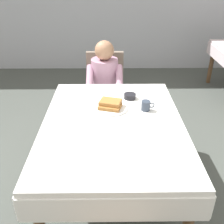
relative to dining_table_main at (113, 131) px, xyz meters
name	(u,v)px	position (x,y,z in m)	size (l,w,h in m)	color
ground_plane	(113,190)	(0.00, 0.00, -0.65)	(14.00, 14.00, 0.00)	#474C47
dining_table_main	(113,131)	(0.00, 0.00, 0.00)	(1.12, 1.52, 0.74)	white
chair_diner	(105,87)	(-0.08, 1.17, -0.12)	(0.44, 0.45, 0.93)	#7A6B5B
diner_person	(105,81)	(-0.08, 1.01, 0.02)	(0.40, 0.43, 1.12)	#B2849E
plate_breakfast	(111,108)	(-0.01, 0.21, 0.10)	(0.28, 0.28, 0.02)	white
breakfast_stack	(110,104)	(-0.02, 0.21, 0.13)	(0.21, 0.20, 0.06)	#A36B33
cup_coffee	(146,106)	(0.28, 0.18, 0.13)	(0.11, 0.08, 0.08)	#333D4C
bowl_butter	(130,96)	(0.16, 0.41, 0.11)	(0.11, 0.11, 0.04)	black
fork_left_of_plate	(89,110)	(-0.20, 0.19, 0.09)	(0.18, 0.01, 0.01)	silver
knife_right_of_plate	(134,110)	(0.18, 0.19, 0.09)	(0.20, 0.01, 0.01)	silver
spoon_near_edge	(118,131)	(0.04, -0.14, 0.09)	(0.15, 0.01, 0.01)	silver
napkin_folded	(72,121)	(-0.32, 0.00, 0.09)	(0.17, 0.12, 0.01)	white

